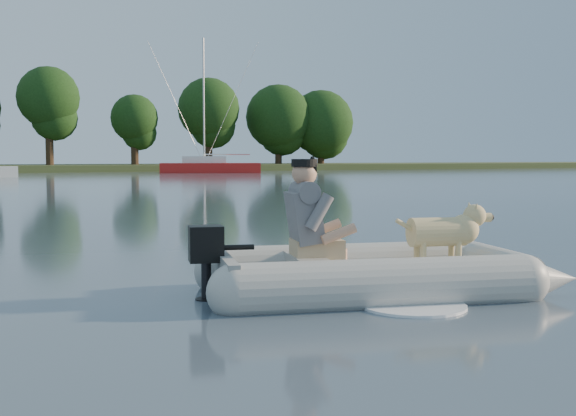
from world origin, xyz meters
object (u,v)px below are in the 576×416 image
dog (438,237)px  sailboat (209,167)px  man (306,213)px  dinghy (378,231)px

dog → sailboat: bearing=86.4°
sailboat → man: bearing=-88.9°
dog → sailboat: (14.14, 51.00, -0.05)m
dog → sailboat: size_ratio=0.09×
dinghy → sailboat: sailboat is taller
sailboat → dinghy: bearing=-88.1°
man → sailboat: size_ratio=0.10×
dinghy → man: (-0.71, 0.21, 0.19)m
man → dinghy: bearing=-4.2°
dinghy → dog: dinghy is taller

